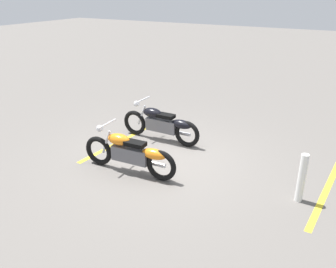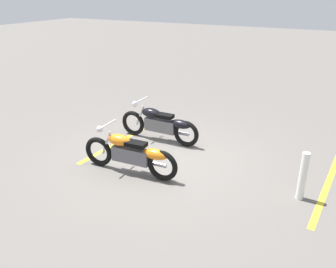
% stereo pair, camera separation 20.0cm
% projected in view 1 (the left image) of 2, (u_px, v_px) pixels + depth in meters
% --- Properties ---
extents(ground_plane, '(60.00, 60.00, 0.00)m').
position_uv_depth(ground_plane, '(161.00, 158.00, 8.11)').
color(ground_plane, '#66605B').
extents(motorcycle_bright_foreground, '(2.23, 0.62, 1.04)m').
position_uv_depth(motorcycle_bright_foreground, '(131.00, 153.00, 7.32)').
color(motorcycle_bright_foreground, black).
rests_on(motorcycle_bright_foreground, ground).
extents(motorcycle_dark_foreground, '(2.23, 0.62, 1.04)m').
position_uv_depth(motorcycle_dark_foreground, '(162.00, 124.00, 8.88)').
color(motorcycle_dark_foreground, black).
rests_on(motorcycle_dark_foreground, ground).
extents(bollard_post, '(0.14, 0.14, 0.95)m').
position_uv_depth(bollard_post, '(302.00, 178.00, 6.33)').
color(bollard_post, white).
rests_on(bollard_post, ground).
extents(parking_stripe_near, '(0.35, 3.20, 0.01)m').
position_uv_depth(parking_stripe_near, '(124.00, 139.00, 9.11)').
color(parking_stripe_near, yellow).
rests_on(parking_stripe_near, ground).
extents(parking_stripe_mid, '(0.35, 3.20, 0.01)m').
position_uv_depth(parking_stripe_mid, '(327.00, 188.00, 6.89)').
color(parking_stripe_mid, yellow).
rests_on(parking_stripe_mid, ground).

